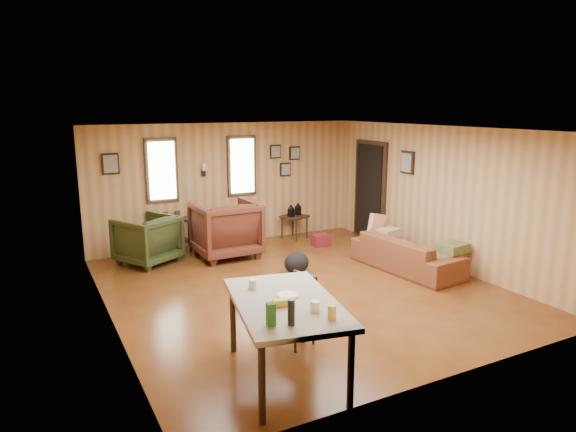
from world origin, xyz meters
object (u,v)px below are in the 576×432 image
Objects in this scene: recliner_brown at (225,226)px; side_table at (294,215)px; recliner_green at (147,237)px; dining_table at (286,308)px; end_table at (173,229)px; sofa at (407,248)px.

side_table is at bearing -162.93° from recliner_brown.
recliner_green reaches higher than side_table.
side_table is 0.41× the size of dining_table.
recliner_green is at bearing -174.04° from side_table.
end_table is (0.60, 0.55, -0.03)m from recliner_green.
end_table is at bearing 98.81° from dining_table.
recliner_green is (-3.77, 2.43, 0.08)m from sofa.
dining_table is (-3.41, -2.16, 0.37)m from sofa.
side_table is (1.74, 0.56, -0.06)m from recliner_brown.
sofa is 4.48m from recliner_green.
dining_table is at bearing 64.91° from recliner_green.
side_table is (3.11, 0.32, 0.04)m from recliner_green.
end_table is at bearing 41.40° from sofa.
sofa is at bearing -43.22° from end_table.
recliner_brown reaches higher than end_table.
recliner_brown is 1.52× the size of side_table.
recliner_green is 4.61m from dining_table.
recliner_brown is at bearing -162.11° from side_table.
end_table is 1.06× the size of side_table.
recliner_green is 0.52× the size of dining_table.
sofa is at bearing 117.62° from recliner_green.
recliner_green is 1.19× the size of end_table.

